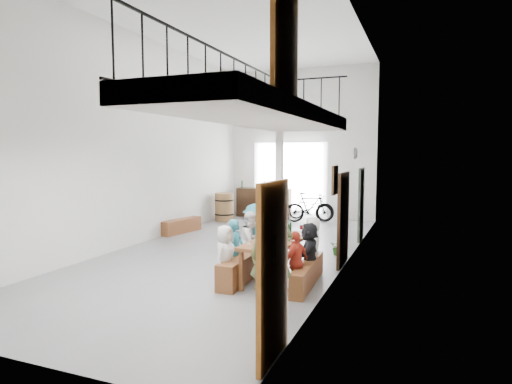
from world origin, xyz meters
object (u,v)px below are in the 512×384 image
at_px(tasting_table, 277,244).
at_px(bench_inner, 246,265).
at_px(oak_barrel, 224,207).
at_px(bicycle_near, 310,208).
at_px(side_bench, 181,226).
at_px(serving_counter, 264,202).
at_px(host_standing, 271,255).

bearing_deg(tasting_table, bench_inner, -173.17).
distance_m(oak_barrel, bicycle_near, 3.10).
height_order(side_bench, serving_counter, serving_counter).
height_order(bench_inner, side_bench, bench_inner).
bearing_deg(side_bench, tasting_table, -39.90).
bearing_deg(serving_counter, tasting_table, -72.24).
bearing_deg(host_standing, bench_inner, 107.92).
relative_size(tasting_table, side_bench, 1.32).
xyz_separation_m(side_bench, host_standing, (4.68, -5.10, 0.67)).
relative_size(oak_barrel, bicycle_near, 0.61).
xyz_separation_m(oak_barrel, host_standing, (4.45, -7.63, 0.38)).
xyz_separation_m(serving_counter, bicycle_near, (1.81, -0.10, -0.11)).
bearing_deg(tasting_table, oak_barrel, 126.25).
bearing_deg(serving_counter, bicycle_near, -7.27).
relative_size(side_bench, host_standing, 0.85).
distance_m(tasting_table, side_bench, 5.55).
bearing_deg(side_bench, oak_barrel, 84.75).
bearing_deg(bicycle_near, serving_counter, 90.29).
distance_m(host_standing, bicycle_near, 9.20).
relative_size(bench_inner, serving_counter, 1.04).
height_order(tasting_table, serving_counter, serving_counter).
distance_m(serving_counter, host_standing, 9.78).
xyz_separation_m(tasting_table, oak_barrel, (-4.01, 6.07, -0.21)).
bearing_deg(side_bench, host_standing, -47.47).
bearing_deg(host_standing, tasting_table, 88.95).
xyz_separation_m(side_bench, oak_barrel, (0.23, 2.53, 0.29)).
xyz_separation_m(bench_inner, side_bench, (-3.63, 3.59, -0.03)).
bearing_deg(bicycle_near, host_standing, -166.09).
height_order(tasting_table, side_bench, tasting_table).
bearing_deg(bench_inner, side_bench, 134.01).
height_order(bench_inner, host_standing, host_standing).
relative_size(tasting_table, oak_barrel, 1.99).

